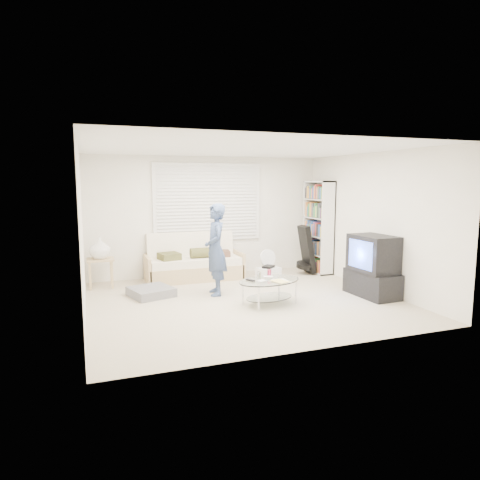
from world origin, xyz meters
name	(u,v)px	position (x,y,z in m)	size (l,w,h in m)	color
ground	(245,301)	(0.00, 0.00, 0.00)	(5.00, 5.00, 0.00)	#BCAE92
room_shell	(235,202)	(0.00, 0.48, 1.63)	(5.02, 4.52, 2.51)	silver
window_blinds	(208,202)	(0.00, 2.20, 1.55)	(2.32, 0.08, 1.62)	silver
futon_sofa	(194,264)	(-0.41, 1.87, 0.31)	(1.94, 0.78, 0.95)	tan
grey_floor_pillow	(151,292)	(-1.43, 0.84, 0.08)	(0.67, 0.67, 0.15)	slate
side_table	(100,250)	(-2.22, 1.77, 0.72)	(0.49, 0.39, 0.96)	tan
bookshelf	(318,227)	(2.32, 1.64, 1.00)	(0.31, 0.84, 1.99)	white
guitar_case	(306,253)	(1.98, 1.52, 0.46)	(0.38, 0.38, 1.03)	black
floor_fan	(267,261)	(1.05, 1.48, 0.35)	(0.37, 0.24, 0.60)	white
storage_bin	(268,274)	(0.97, 1.22, 0.14)	(0.51, 0.42, 0.31)	white
tv_unit	(372,267)	(2.20, -0.45, 0.52)	(0.57, 1.00, 1.07)	black
coffee_table	(269,285)	(0.31, -0.32, 0.33)	(1.23, 0.94, 0.53)	silver
standing_person	(216,250)	(-0.33, 0.56, 0.80)	(0.59, 0.38, 1.61)	#304C65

